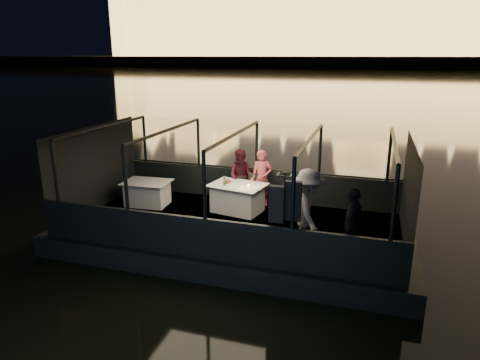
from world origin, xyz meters
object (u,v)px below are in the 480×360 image
(chair_port_right, at_px, (254,192))
(wine_bottle, at_px, (225,180))
(coat_stand, at_px, (283,222))
(passenger_stripe, at_px, (307,215))
(dining_table_aft, at_px, (147,192))
(person_woman_coral, at_px, (262,179))
(dining_table_central, at_px, (237,198))
(chair_port_left, at_px, (236,190))
(person_man_maroon, at_px, (241,178))
(passenger_dark, at_px, (353,221))

(chair_port_right, distance_m, wine_bottle, 1.02)
(coat_stand, relative_size, passenger_stripe, 1.04)
(dining_table_aft, height_order, person_woman_coral, person_woman_coral)
(dining_table_central, height_order, chair_port_left, chair_port_left)
(dining_table_central, distance_m, person_woman_coral, 0.94)
(coat_stand, height_order, wine_bottle, coat_stand)
(person_woman_coral, bearing_deg, dining_table_central, -140.41)
(dining_table_aft, height_order, person_man_maroon, person_man_maroon)
(dining_table_aft, height_order, passenger_stripe, passenger_stripe)
(passenger_dark, bearing_deg, person_woman_coral, -127.68)
(dining_table_aft, xyz_separation_m, chair_port_left, (2.43, 0.69, 0.06))
(chair_port_left, relative_size, person_man_maroon, 0.51)
(dining_table_aft, xyz_separation_m, passenger_stripe, (4.78, -1.70, 0.47))
(chair_port_right, distance_m, person_man_maroon, 0.61)
(person_man_maroon, xyz_separation_m, passenger_dark, (3.22, -2.72, 0.10))
(chair_port_left, relative_size, passenger_stripe, 0.43)
(dining_table_central, distance_m, chair_port_right, 0.57)
(coat_stand, distance_m, passenger_stripe, 0.76)
(coat_stand, relative_size, passenger_dark, 1.23)
(person_man_maroon, relative_size, wine_bottle, 5.69)
(chair_port_left, height_order, passenger_stripe, passenger_stripe)
(chair_port_right, bearing_deg, coat_stand, -72.30)
(chair_port_left, xyz_separation_m, passenger_stripe, (2.35, -2.39, 0.40))
(wine_bottle, bearing_deg, passenger_dark, -28.21)
(person_woman_coral, xyz_separation_m, wine_bottle, (-0.79, -0.89, 0.17))
(person_woman_coral, height_order, passenger_dark, passenger_dark)
(dining_table_aft, height_order, passenger_dark, passenger_dark)
(chair_port_right, xyz_separation_m, wine_bottle, (-0.66, -0.62, 0.47))
(dining_table_aft, relative_size, chair_port_left, 1.61)
(chair_port_right, height_order, person_woman_coral, person_woman_coral)
(dining_table_central, height_order, coat_stand, coat_stand)
(person_woman_coral, distance_m, wine_bottle, 1.20)
(wine_bottle, bearing_deg, chair_port_right, 43.25)
(dining_table_central, xyz_separation_m, passenger_stripe, (2.18, -1.94, 0.47))
(chair_port_left, xyz_separation_m, person_man_maroon, (0.07, 0.27, 0.30))
(dining_table_aft, relative_size, passenger_stripe, 0.70)
(coat_stand, bearing_deg, wine_bottle, 130.84)
(wine_bottle, bearing_deg, dining_table_central, 28.78)
(chair_port_left, distance_m, coat_stand, 3.66)
(dining_table_aft, bearing_deg, passenger_dark, -17.12)
(chair_port_right, distance_m, passenger_stripe, 3.03)
(chair_port_left, xyz_separation_m, coat_stand, (1.97, -3.05, 0.45))
(dining_table_aft, height_order, chair_port_left, chair_port_left)
(person_woman_coral, relative_size, wine_bottle, 5.78)
(chair_port_left, bearing_deg, dining_table_central, -71.53)
(dining_table_central, relative_size, person_man_maroon, 0.93)
(coat_stand, xyz_separation_m, person_man_maroon, (-1.90, 3.32, -0.15))
(dining_table_central, distance_m, passenger_dark, 3.73)
(coat_stand, relative_size, person_man_maroon, 1.24)
(passenger_stripe, bearing_deg, coat_stand, 127.67)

